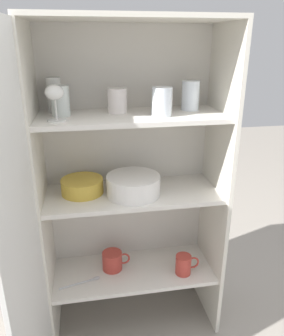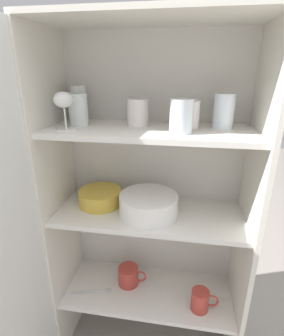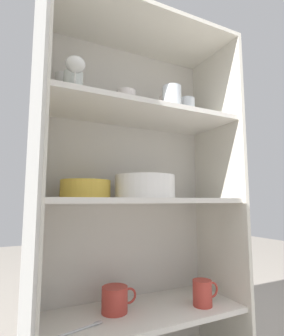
% 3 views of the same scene
% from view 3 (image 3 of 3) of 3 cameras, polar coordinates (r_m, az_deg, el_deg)
% --- Properties ---
extents(cupboard_back_panel, '(0.82, 0.02, 1.46)m').
position_cam_3_polar(cupboard_back_panel, '(1.23, -3.39, -7.11)').
color(cupboard_back_panel, silver).
rests_on(cupboard_back_panel, ground_plane).
extents(cupboard_side_left, '(0.02, 0.35, 1.46)m').
position_cam_3_polar(cupboard_side_left, '(0.97, -21.93, -6.62)').
color(cupboard_side_left, silver).
rests_on(cupboard_side_left, ground_plane).
extents(cupboard_side_right, '(0.02, 0.35, 1.46)m').
position_cam_3_polar(cupboard_side_right, '(1.30, 16.26, -6.84)').
color(cupboard_side_right, silver).
rests_on(cupboard_side_right, ground_plane).
extents(cupboard_top_panel, '(0.82, 0.35, 0.02)m').
position_cam_3_polar(cupboard_top_panel, '(1.30, 0.06, 27.46)').
color(cupboard_top_panel, silver).
rests_on(cupboard_top_panel, cupboard_side_left).
extents(shelf_board_lower, '(0.78, 0.32, 0.02)m').
position_cam_3_polar(shelf_board_lower, '(1.16, 0.07, -29.02)').
color(shelf_board_lower, silver).
extents(shelf_board_middle, '(0.78, 0.32, 0.02)m').
position_cam_3_polar(shelf_board_middle, '(1.07, 0.06, -7.08)').
color(shelf_board_middle, silver).
extents(shelf_board_upper, '(0.78, 0.32, 0.02)m').
position_cam_3_polar(shelf_board_upper, '(1.13, 0.06, 11.43)').
color(shelf_board_upper, silver).
extents(cupboard_door, '(0.06, 0.41, 1.46)m').
position_cam_3_polar(cupboard_door, '(0.59, -22.13, -6.63)').
color(cupboard_door, silver).
rests_on(cupboard_door, ground_plane).
extents(tumbler_glass_0, '(0.08, 0.08, 0.10)m').
position_cam_3_polar(tumbler_glass_0, '(1.24, 5.55, 12.78)').
color(tumbler_glass_0, silver).
rests_on(tumbler_glass_0, shelf_board_upper).
extents(tumbler_glass_1, '(0.08, 0.08, 0.12)m').
position_cam_3_polar(tumbler_glass_1, '(1.16, 6.52, 14.50)').
color(tumbler_glass_1, white).
rests_on(tumbler_glass_1, shelf_board_upper).
extents(tumbler_glass_2, '(0.08, 0.08, 0.10)m').
position_cam_3_polar(tumbler_glass_2, '(1.17, -3.44, 14.03)').
color(tumbler_glass_2, silver).
rests_on(tumbler_glass_2, shelf_board_upper).
extents(tumbler_glass_3, '(0.08, 0.08, 0.13)m').
position_cam_3_polar(tumbler_glass_3, '(1.33, 9.78, 12.06)').
color(tumbler_glass_3, white).
rests_on(tumbler_glass_3, shelf_board_upper).
extents(tumbler_glass_4, '(0.06, 0.06, 0.15)m').
position_cam_3_polar(tumbler_glass_4, '(1.16, -16.97, 15.66)').
color(tumbler_glass_4, white).
rests_on(tumbler_glass_4, shelf_board_upper).
extents(tumbler_glass_5, '(0.07, 0.07, 0.12)m').
position_cam_3_polar(tumbler_glass_5, '(1.09, -14.79, 16.43)').
color(tumbler_glass_5, white).
rests_on(tumbler_glass_5, shelf_board_upper).
extents(wine_glass_0, '(0.07, 0.07, 0.14)m').
position_cam_3_polar(wine_glass_0, '(1.02, -14.32, 20.40)').
color(wine_glass_0, white).
rests_on(wine_glass_0, shelf_board_upper).
extents(plate_stack_white, '(0.24, 0.24, 0.09)m').
position_cam_3_polar(plate_stack_white, '(1.05, 0.51, -4.08)').
color(plate_stack_white, white).
rests_on(plate_stack_white, shelf_board_middle).
extents(mixing_bowl_large, '(0.19, 0.19, 0.07)m').
position_cam_3_polar(mixing_bowl_large, '(1.03, -12.19, -4.32)').
color(mixing_bowl_large, gold).
rests_on(mixing_bowl_large, shelf_board_middle).
extents(coffee_mug_primary, '(0.12, 0.08, 0.10)m').
position_cam_3_polar(coffee_mug_primary, '(1.20, 13.12, -24.92)').
color(coffee_mug_primary, '#BC3D33').
rests_on(coffee_mug_primary, shelf_board_lower).
extents(coffee_mug_extra_1, '(0.14, 0.10, 0.09)m').
position_cam_3_polar(coffee_mug_extra_1, '(1.12, -5.87, -26.57)').
color(coffee_mug_extra_1, '#BC3D33').
rests_on(coffee_mug_extra_1, shelf_board_lower).
extents(serving_spoon, '(0.19, 0.06, 0.01)m').
position_cam_3_polar(serving_spoon, '(1.02, -13.12, -30.95)').
color(serving_spoon, silver).
rests_on(serving_spoon, shelf_board_lower).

